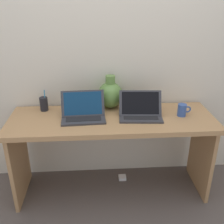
% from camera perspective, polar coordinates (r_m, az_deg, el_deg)
% --- Properties ---
extents(ground_plane, '(6.00, 6.00, 0.00)m').
position_cam_1_polar(ground_plane, '(2.53, 0.00, -16.29)').
color(ground_plane, '#564C47').
extents(back_wall, '(4.40, 0.04, 2.40)m').
position_cam_1_polar(back_wall, '(2.28, -0.54, 13.07)').
color(back_wall, beige).
rests_on(back_wall, ground).
extents(desk, '(1.66, 0.56, 0.73)m').
position_cam_1_polar(desk, '(2.19, 0.00, -4.66)').
color(desk, '#AD7F51').
rests_on(desk, ground).
extents(laptop_left, '(0.35, 0.24, 0.21)m').
position_cam_1_polar(laptop_left, '(2.11, -6.26, 0.13)').
color(laptop_left, '#333338').
rests_on(laptop_left, desk).
extents(laptop_right, '(0.36, 0.24, 0.20)m').
position_cam_1_polar(laptop_right, '(2.14, 6.16, 0.35)').
color(laptop_right, '#333338').
rests_on(laptop_right, desk).
extents(green_vase, '(0.22, 0.22, 0.29)m').
position_cam_1_polar(green_vase, '(2.28, -0.36, 3.83)').
color(green_vase, '#5B843D').
rests_on(green_vase, desk).
extents(coffee_mug, '(0.11, 0.07, 0.10)m').
position_cam_1_polar(coffee_mug, '(2.21, 14.98, 0.42)').
color(coffee_mug, '#335199').
rests_on(coffee_mug, desk).
extents(pen_cup, '(0.07, 0.07, 0.18)m').
position_cam_1_polar(pen_cup, '(2.31, -14.54, 1.73)').
color(pen_cup, black).
rests_on(pen_cup, desk).
extents(power_brick, '(0.07, 0.07, 0.03)m').
position_cam_1_polar(power_brick, '(2.63, 2.25, -14.00)').
color(power_brick, white).
rests_on(power_brick, ground).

